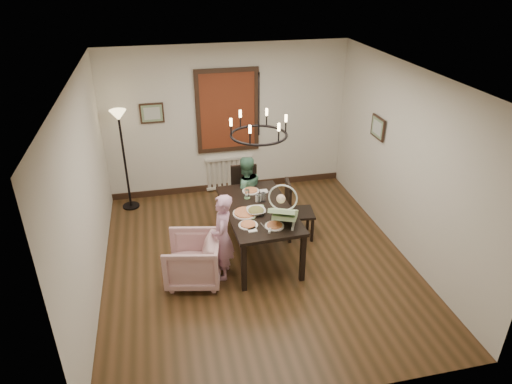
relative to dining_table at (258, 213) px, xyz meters
name	(u,v)px	position (x,y,z in m)	size (l,w,h in m)	color
room_shell	(251,167)	(-0.07, 0.17, 0.68)	(4.51, 5.00, 2.81)	#4E311A
dining_table	(258,213)	(0.00, 0.00, 0.00)	(1.04, 1.75, 0.80)	black
chair_far	(246,196)	(-0.01, 0.96, -0.22)	(0.44, 0.44, 1.00)	black
chair_right	(300,210)	(0.76, 0.34, -0.22)	(0.44, 0.44, 1.00)	black
armchair	(193,260)	(-1.04, -0.44, -0.37)	(0.74, 0.76, 0.69)	#C5979C
elderly_woman	(223,244)	(-0.61, -0.42, -0.18)	(0.39, 0.26, 1.07)	#D395B3
seated_man	(245,198)	(-0.03, 0.87, -0.19)	(0.51, 0.40, 1.05)	#497B5D
baby_bouncer	(284,210)	(0.25, -0.46, 0.28)	(0.43, 0.59, 0.39)	#B0D794
salad_bowl	(256,211)	(-0.07, -0.14, 0.13)	(0.33, 0.33, 0.08)	white
pizza_platter	(245,213)	(-0.23, -0.13, 0.11)	(0.36, 0.36, 0.04)	tan
drinking_glass	(258,198)	(0.04, 0.19, 0.15)	(0.06, 0.06, 0.13)	silver
window_blinds	(228,111)	(-0.07, 2.27, 0.88)	(1.00, 0.03, 1.40)	maroon
radiator	(229,173)	(-0.07, 2.29, -0.37)	(0.92, 0.12, 0.62)	silver
picture_back	(152,113)	(-1.42, 2.28, 0.93)	(0.42, 0.03, 0.36)	black
picture_right	(378,128)	(2.14, 0.71, 0.93)	(0.42, 0.03, 0.36)	black
floor_lamp	(125,162)	(-1.97, 1.96, 0.18)	(0.30, 0.30, 1.80)	black
chandelier	(259,135)	(0.00, 0.00, 1.23)	(0.80, 0.80, 0.04)	black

